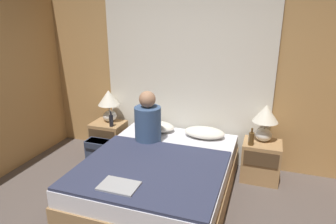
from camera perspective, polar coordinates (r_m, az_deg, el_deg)
wall_back at (r=4.07m, az=3.61°, el=7.80°), size 4.22×0.06×2.50m
curtain_panel at (r=4.02m, az=3.35°, el=6.68°), size 2.47×0.02×2.37m
bed at (r=3.47m, az=-1.57°, el=-12.25°), size 1.54×1.91×0.47m
nightstand_left at (r=4.47m, az=-11.20°, el=-4.98°), size 0.45×0.39×0.50m
nightstand_right at (r=3.93m, az=17.25°, el=-8.90°), size 0.45×0.39×0.50m
lamp_left at (r=4.34m, az=-11.19°, el=1.88°), size 0.31×0.31×0.46m
lamp_right at (r=3.79m, az=18.06°, el=-1.18°), size 0.31×0.31×0.46m
pillow_left at (r=4.08m, az=-2.40°, el=-2.74°), size 0.52×0.33×0.12m
pillow_right at (r=3.90m, az=6.94°, el=-3.90°), size 0.52×0.33×0.12m
blanket_on_bed at (r=3.12m, az=-3.46°, el=-10.80°), size 1.48×1.28×0.03m
person_left_in_bed at (r=3.68m, az=-3.87°, el=-1.69°), size 0.33×0.33×0.65m
beer_bottle_on_left_stand at (r=4.21m, az=-10.77°, el=-1.59°), size 0.06×0.06×0.22m
beer_bottle_on_right_stand at (r=3.70m, az=15.58°, el=-4.87°), size 0.07×0.07×0.21m
laptop_on_bed at (r=2.84m, az=-9.33°, el=-13.71°), size 0.35×0.24×0.02m
backpack_on_floor at (r=4.21m, az=-13.09°, el=-7.29°), size 0.32×0.21×0.37m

